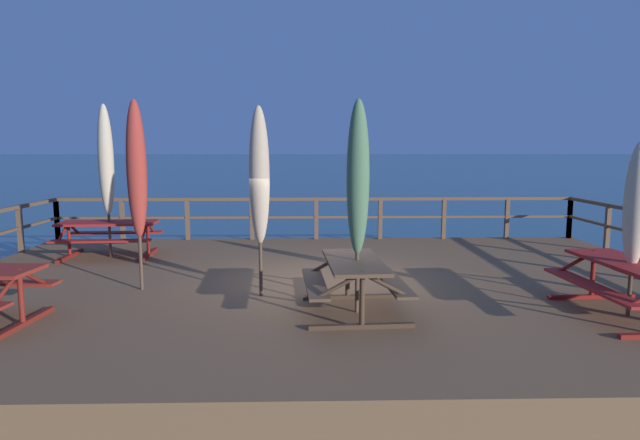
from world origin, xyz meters
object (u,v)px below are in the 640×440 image
object	(u,v)px
picnic_table_front_right	(354,275)
patio_umbrella_short_mid	(636,206)
picnic_table_mid_right	(108,231)
patio_umbrella_tall_mid_left	(259,176)
patio_umbrella_short_back	(358,179)
patio_umbrella_tall_back_left	(137,170)
picnic_table_front_left	(630,277)
patio_umbrella_tall_front	(106,161)

from	to	relation	value
picnic_table_front_right	patio_umbrella_short_mid	size ratio (longest dim) A/B	0.75
picnic_table_mid_right	patio_umbrella_tall_mid_left	bearing A→B (deg)	-42.01
picnic_table_front_right	patio_umbrella_short_back	bearing A→B (deg)	17.22
patio_umbrella_short_mid	patio_umbrella_tall_back_left	xyz separation A→B (m)	(-7.28, 1.59, 0.44)
picnic_table_front_left	patio_umbrella_tall_back_left	distance (m)	7.57
picnic_table_front_right	picnic_table_front_left	world-z (taller)	same
patio_umbrella_tall_back_left	patio_umbrella_tall_front	bearing A→B (deg)	118.73
picnic_table_front_left	picnic_table_mid_right	distance (m)	9.85
patio_umbrella_short_back	patio_umbrella_tall_back_left	world-z (taller)	patio_umbrella_tall_back_left
picnic_table_front_right	patio_umbrella_short_back	distance (m)	1.37
picnic_table_front_left	patio_umbrella_short_mid	size ratio (longest dim) A/B	0.89
picnic_table_mid_right	picnic_table_front_left	bearing A→B (deg)	-26.54
picnic_table_mid_right	patio_umbrella_tall_back_left	xyz separation A→B (m)	(1.55, -2.80, 1.42)
picnic_table_front_left	patio_umbrella_tall_front	size ratio (longest dim) A/B	0.67
patio_umbrella_short_back	picnic_table_mid_right	bearing A→B (deg)	140.53
patio_umbrella_tall_mid_left	patio_umbrella_tall_front	world-z (taller)	patio_umbrella_tall_front
patio_umbrella_tall_back_left	patio_umbrella_short_back	bearing A→B (deg)	-21.02
picnic_table_front_right	picnic_table_front_left	size ratio (longest dim) A/B	0.84
patio_umbrella_tall_front	picnic_table_front_left	bearing A→B (deg)	-26.32
picnic_table_mid_right	picnic_table_front_right	bearing A→B (deg)	-39.79
patio_umbrella_tall_mid_left	patio_umbrella_tall_back_left	size ratio (longest dim) A/B	0.96
patio_umbrella_tall_mid_left	picnic_table_mid_right	bearing A→B (deg)	137.99
picnic_table_front_left	patio_umbrella_tall_back_left	world-z (taller)	patio_umbrella_tall_back_left
picnic_table_front_left	patio_umbrella_tall_mid_left	xyz separation A→B (m)	(-5.24, 1.18, 1.34)
picnic_table_front_left	patio_umbrella_short_mid	distance (m)	0.99
picnic_table_front_right	patio_umbrella_short_back	xyz separation A→B (m)	(0.04, 0.01, 1.36)
patio_umbrella_short_back	picnic_table_front_left	bearing A→B (deg)	-4.00
picnic_table_front_right	picnic_table_front_left	xyz separation A→B (m)	(3.83, -0.25, 0.01)
picnic_table_front_right	patio_umbrella_tall_mid_left	bearing A→B (deg)	146.55
patio_umbrella_tall_front	patio_umbrella_tall_back_left	size ratio (longest dim) A/B	1.05
picnic_table_front_right	picnic_table_front_left	distance (m)	3.84
patio_umbrella_tall_mid_left	patio_umbrella_short_mid	xyz separation A→B (m)	(5.25, -1.18, -0.36)
patio_umbrella_short_mid	picnic_table_front_right	bearing A→B (deg)	176.35
picnic_table_mid_right	patio_umbrella_tall_mid_left	world-z (taller)	patio_umbrella_tall_mid_left
picnic_table_mid_right	patio_umbrella_short_back	distance (m)	6.65
picnic_table_front_left	patio_umbrella_tall_back_left	bearing A→B (deg)	167.58
picnic_table_front_right	patio_umbrella_tall_mid_left	xyz separation A→B (m)	(-1.41, 0.93, 1.35)
patio_umbrella_short_back	patio_umbrella_tall_back_left	size ratio (longest dim) A/B	0.97
patio_umbrella_tall_mid_left	picnic_table_front_right	bearing A→B (deg)	-33.45
picnic_table_mid_right	patio_umbrella_short_mid	bearing A→B (deg)	-26.47
picnic_table_mid_right	patio_umbrella_short_back	world-z (taller)	patio_umbrella_short_back
patio_umbrella_tall_mid_left	patio_umbrella_tall_back_left	bearing A→B (deg)	168.38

